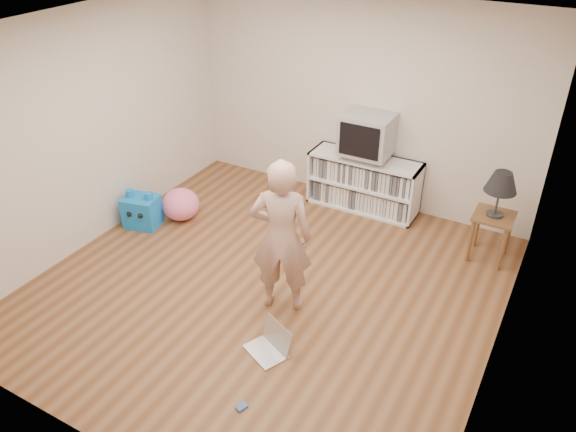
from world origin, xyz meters
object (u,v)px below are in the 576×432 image
(plush_pink, at_px, (181,204))
(plush_blue, at_px, (142,211))
(crt_tv, at_px, (368,134))
(side_table, at_px, (492,226))
(media_unit, at_px, (364,182))
(laptop, at_px, (271,344))
(person, at_px, (281,237))
(table_lamp, at_px, (502,183))
(dvd_deck, at_px, (366,155))

(plush_pink, bearing_deg, plush_blue, -130.50)
(plush_blue, relative_size, plush_pink, 1.01)
(crt_tv, distance_m, plush_blue, 2.89)
(crt_tv, relative_size, side_table, 1.09)
(media_unit, relative_size, side_table, 2.55)
(laptop, xyz_separation_m, plush_pink, (-2.15, 1.44, 0.13))
(person, bearing_deg, laptop, 91.13)
(media_unit, height_order, plush_blue, media_unit)
(crt_tv, relative_size, plush_pink, 1.30)
(crt_tv, height_order, table_lamp, crt_tv)
(laptop, distance_m, plush_pink, 2.59)
(plush_pink, bearing_deg, dvd_deck, 36.02)
(table_lamp, xyz_separation_m, plush_blue, (-3.83, -1.35, -0.74))
(table_lamp, bearing_deg, side_table, 0.00)
(media_unit, xyz_separation_m, laptop, (0.28, -2.81, -0.28))
(table_lamp, xyz_separation_m, person, (-1.60, -1.82, -0.14))
(crt_tv, xyz_separation_m, plush_pink, (-1.87, -1.35, -0.82))
(table_lamp, distance_m, plush_blue, 4.13)
(crt_tv, xyz_separation_m, side_table, (1.65, -0.37, -0.60))
(dvd_deck, height_order, laptop, dvd_deck)
(person, bearing_deg, dvd_deck, -108.72)
(side_table, height_order, person, person)
(table_lamp, distance_m, person, 2.43)
(dvd_deck, xyz_separation_m, person, (0.05, -2.19, 0.06))
(crt_tv, xyz_separation_m, laptop, (0.28, -2.79, -0.95))
(crt_tv, distance_m, side_table, 1.80)
(side_table, height_order, plush_pink, side_table)
(plush_pink, bearing_deg, person, -23.53)
(laptop, bearing_deg, side_table, 85.16)
(person, xyz_separation_m, laptop, (0.23, -0.60, -0.73))
(table_lamp, bearing_deg, crt_tv, 167.50)
(person, xyz_separation_m, plush_blue, (-2.23, 0.47, -0.60))
(side_table, bearing_deg, dvd_deck, 167.39)
(table_lamp, relative_size, laptop, 1.11)
(person, relative_size, plush_blue, 3.41)
(media_unit, height_order, table_lamp, table_lamp)
(crt_tv, distance_m, person, 2.20)
(side_table, xyz_separation_m, laptop, (-1.37, -2.42, -0.35))
(side_table, bearing_deg, table_lamp, 180.00)
(media_unit, distance_m, plush_pink, 2.32)
(crt_tv, height_order, plush_blue, crt_tv)
(media_unit, relative_size, table_lamp, 2.72)
(side_table, bearing_deg, crt_tv, 167.50)
(dvd_deck, bearing_deg, crt_tv, -90.00)
(dvd_deck, xyz_separation_m, laptop, (0.28, -2.79, -0.66))
(dvd_deck, height_order, side_table, dvd_deck)
(plush_blue, bearing_deg, media_unit, 25.45)
(media_unit, distance_m, dvd_deck, 0.39)
(table_lamp, height_order, plush_blue, table_lamp)
(media_unit, xyz_separation_m, side_table, (1.65, -0.39, 0.07))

